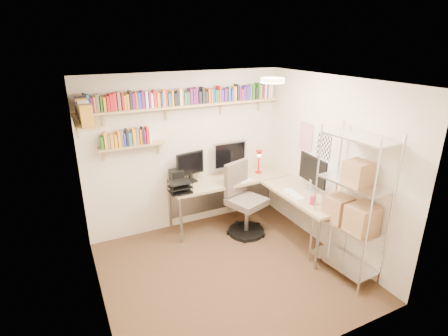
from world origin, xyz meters
The scene contains 6 objects.
ground centered at (0.00, 0.00, 0.00)m, with size 3.20×3.20×0.00m, color #49351F.
room_shell centered at (0.00, 0.00, 1.55)m, with size 3.24×3.04×2.52m.
wall_shelves centered at (-0.43, 1.30, 2.03)m, with size 3.12×1.09×0.80m.
corner_desk centered at (0.70, 0.95, 0.79)m, with size 2.12×2.07×1.38m.
office_chair centered at (0.68, 0.81, 0.49)m, with size 0.66×0.66×1.16m.
wire_rack centered at (1.36, -0.70, 1.02)m, with size 0.49×0.89×1.97m.
Camera 1 is at (-1.80, -3.50, 2.94)m, focal length 28.00 mm.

